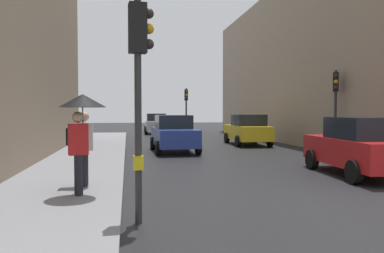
% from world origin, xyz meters
% --- Properties ---
extents(ground_plane, '(120.00, 120.00, 0.00)m').
position_xyz_m(ground_plane, '(0.00, 0.00, 0.00)').
color(ground_plane, black).
extents(sidewalk_kerb, '(2.97, 40.00, 0.16)m').
position_xyz_m(sidewalk_kerb, '(-6.21, 6.00, 0.08)').
color(sidewalk_kerb, gray).
rests_on(sidewalk_kerb, ground).
extents(building_facade_right, '(12.00, 24.71, 9.88)m').
position_xyz_m(building_facade_right, '(10.73, 17.59, 4.94)').
color(building_facade_right, gray).
rests_on(building_facade_right, ground).
extents(traffic_light_near_left, '(0.44, 0.27, 3.86)m').
position_xyz_m(traffic_light_near_left, '(-4.40, -0.44, 2.66)').
color(traffic_light_near_left, '#2D2D2D').
rests_on(traffic_light_near_left, ground).
extents(traffic_light_far_median, '(0.24, 0.43, 3.73)m').
position_xyz_m(traffic_light_far_median, '(-0.14, 22.13, 2.57)').
color(traffic_light_far_median, '#2D2D2D').
rests_on(traffic_light_far_median, ground).
extents(traffic_light_mid_street, '(0.35, 0.45, 3.75)m').
position_xyz_m(traffic_light_mid_street, '(4.42, 8.49, 2.59)').
color(traffic_light_mid_street, '#2D2D2D').
rests_on(traffic_light_mid_street, ground).
extents(car_yellow_taxi, '(2.11, 4.25, 1.76)m').
position_xyz_m(car_yellow_taxi, '(2.26, 14.28, 0.88)').
color(car_yellow_taxi, yellow).
rests_on(car_yellow_taxi, ground).
extents(car_silver_hatchback, '(2.08, 4.23, 1.76)m').
position_xyz_m(car_silver_hatchback, '(-2.14, 26.54, 0.88)').
color(car_silver_hatchback, '#BCBCC1').
rests_on(car_silver_hatchback, ground).
extents(car_red_sedan, '(2.22, 4.30, 1.76)m').
position_xyz_m(car_red_sedan, '(2.31, 3.43, 0.88)').
color(car_red_sedan, red).
rests_on(car_red_sedan, ground).
extents(car_blue_van, '(2.10, 4.24, 1.76)m').
position_xyz_m(car_blue_van, '(-2.41, 11.17, 0.88)').
color(car_blue_van, navy).
rests_on(car_blue_van, ground).
extents(pedestrian_with_umbrella, '(1.00, 1.00, 2.14)m').
position_xyz_m(pedestrian_with_umbrella, '(-5.57, 1.32, 1.84)').
color(pedestrian_with_umbrella, black).
rests_on(pedestrian_with_umbrella, sidewalk_kerb).
extents(pedestrian_with_black_backpack, '(0.60, 0.36, 1.77)m').
position_xyz_m(pedestrian_with_black_backpack, '(-5.67, 2.29, 1.16)').
color(pedestrian_with_black_backpack, black).
rests_on(pedestrian_with_black_backpack, sidewalk_kerb).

